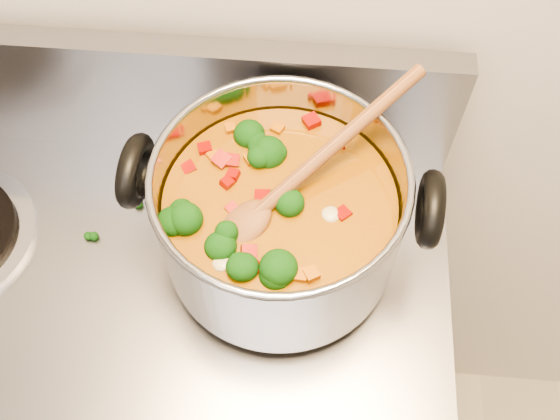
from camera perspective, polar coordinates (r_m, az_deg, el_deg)
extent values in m
cube|color=gray|center=(0.74, -14.11, 10.27)|extent=(0.75, 0.03, 0.16)
cylinder|color=#A5A5AD|center=(0.68, -1.15, -4.64)|extent=(0.19, 0.19, 0.01)
cylinder|color=black|center=(0.68, -1.16, -4.33)|extent=(0.15, 0.15, 0.01)
cylinder|color=#A0A0A8|center=(0.62, 0.00, -0.32)|extent=(0.24, 0.24, 0.13)
torus|color=#A0A0A8|center=(0.57, 0.00, 3.11)|extent=(0.25, 0.25, 0.01)
cylinder|color=#8A550C|center=(0.64, 0.00, -1.23)|extent=(0.23, 0.23, 0.09)
torus|color=black|center=(0.61, -13.07, 3.52)|extent=(0.03, 0.08, 0.08)
torus|color=black|center=(0.59, 13.56, 0.09)|extent=(0.03, 0.08, 0.08)
ellipsoid|color=black|center=(0.64, -1.69, 6.69)|extent=(0.04, 0.04, 0.03)
ellipsoid|color=black|center=(0.56, 4.80, -5.57)|extent=(0.04, 0.04, 0.03)
ellipsoid|color=black|center=(0.58, -2.17, -2.60)|extent=(0.04, 0.04, 0.03)
ellipsoid|color=black|center=(0.57, -5.33, -4.26)|extent=(0.04, 0.04, 0.03)
ellipsoid|color=black|center=(0.56, -1.49, -6.78)|extent=(0.04, 0.04, 0.03)
ellipsoid|color=black|center=(0.56, 2.54, -4.89)|extent=(0.04, 0.04, 0.03)
ellipsoid|color=black|center=(0.61, 1.72, 2.76)|extent=(0.04, 0.04, 0.03)
ellipsoid|color=black|center=(0.62, 3.69, 4.47)|extent=(0.04, 0.04, 0.03)
ellipsoid|color=#991105|center=(0.56, 3.21, -5.72)|extent=(0.01, 0.01, 0.01)
ellipsoid|color=#991105|center=(0.60, -8.37, 0.25)|extent=(0.01, 0.01, 0.01)
ellipsoid|color=#991105|center=(0.58, -3.64, -2.54)|extent=(0.01, 0.01, 0.01)
ellipsoid|color=#991105|center=(0.64, 2.11, 6.65)|extent=(0.01, 0.01, 0.01)
ellipsoid|color=#991105|center=(0.61, -5.98, 1.82)|extent=(0.01, 0.01, 0.01)
ellipsoid|color=#991105|center=(0.60, -4.75, 1.56)|extent=(0.01, 0.01, 0.01)
ellipsoid|color=#991105|center=(0.62, -4.11, 3.20)|extent=(0.01, 0.01, 0.01)
ellipsoid|color=#991105|center=(0.61, 6.03, 2.34)|extent=(0.01, 0.01, 0.01)
ellipsoid|color=#991105|center=(0.60, 8.46, 0.70)|extent=(0.01, 0.01, 0.01)
ellipsoid|color=#991105|center=(0.63, -0.23, 4.71)|extent=(0.01, 0.01, 0.01)
ellipsoid|color=#991105|center=(0.60, -1.28, 0.64)|extent=(0.01, 0.01, 0.01)
ellipsoid|color=#991105|center=(0.56, 2.76, -5.77)|extent=(0.01, 0.01, 0.01)
ellipsoid|color=#991105|center=(0.55, -1.58, -7.72)|extent=(0.01, 0.01, 0.01)
ellipsoid|color=#991105|center=(0.57, 3.62, -4.33)|extent=(0.01, 0.01, 0.01)
ellipsoid|color=#9F5208|center=(0.61, -3.96, 2.48)|extent=(0.01, 0.01, 0.01)
ellipsoid|color=#9F5208|center=(0.57, -2.10, -3.70)|extent=(0.01, 0.01, 0.01)
ellipsoid|color=#9F5208|center=(0.59, -4.93, -0.86)|extent=(0.01, 0.01, 0.01)
ellipsoid|color=#9F5208|center=(0.56, 1.01, -6.25)|extent=(0.01, 0.01, 0.01)
ellipsoid|color=#9F5208|center=(0.63, 7.53, 4.72)|extent=(0.01, 0.01, 0.01)
ellipsoid|color=#9F5208|center=(0.59, 7.50, -1.20)|extent=(0.01, 0.01, 0.01)
ellipsoid|color=#9F5208|center=(0.57, -3.17, -4.41)|extent=(0.01, 0.01, 0.01)
ellipsoid|color=#9F5208|center=(0.59, -6.26, -0.67)|extent=(0.01, 0.01, 0.01)
ellipsoid|color=#9F5208|center=(0.60, 2.37, 1.49)|extent=(0.01, 0.01, 0.01)
ellipsoid|color=#9F5208|center=(0.58, 4.45, -2.22)|extent=(0.01, 0.01, 0.01)
ellipsoid|color=tan|center=(0.57, 4.19, -4.54)|extent=(0.02, 0.02, 0.01)
ellipsoid|color=tan|center=(0.64, -3.53, 6.52)|extent=(0.02, 0.02, 0.01)
ellipsoid|color=tan|center=(0.58, -1.36, -2.45)|extent=(0.02, 0.02, 0.01)
ellipsoid|color=tan|center=(0.59, 7.89, -1.85)|extent=(0.02, 0.02, 0.01)
ellipsoid|color=tan|center=(0.62, 0.92, 4.12)|extent=(0.02, 0.02, 0.01)
ellipsoid|color=brown|center=(0.59, -3.43, -1.47)|extent=(0.08, 0.08, 0.03)
cylinder|color=brown|center=(0.60, 4.88, 5.80)|extent=(0.17, 0.17, 0.08)
ellipsoid|color=black|center=(0.74, -13.86, 0.80)|extent=(0.01, 0.01, 0.01)
ellipsoid|color=black|center=(0.73, 13.07, -0.97)|extent=(0.01, 0.01, 0.01)
ellipsoid|color=black|center=(0.77, 13.26, 3.67)|extent=(0.01, 0.01, 0.01)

